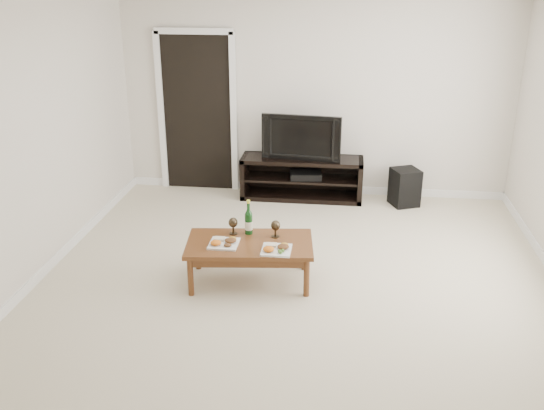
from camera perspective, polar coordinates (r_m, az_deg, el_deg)
The scene contains 13 objects.
floor at distance 5.75m, azimuth 2.17°, elevation -8.24°, with size 5.50×5.50×0.00m, color beige.
back_wall at distance 7.90m, azimuth 4.10°, elevation 10.21°, with size 5.00×0.04×2.60m, color beige.
doorway at distance 8.15m, azimuth -7.03°, elevation 8.48°, with size 0.90×0.02×2.05m, color black.
media_console at distance 7.91m, azimuth 2.81°, elevation 2.56°, with size 1.57×0.45×0.55m, color black.
television at distance 7.75m, azimuth 2.89°, elevation 6.51°, with size 1.01×0.13×0.58m, color black.
av_receiver at distance 7.88m, azimuth 3.19°, elevation 2.86°, with size 0.40×0.30×0.08m, color black.
subwoofer at distance 7.87m, azimuth 12.38°, elevation 1.65°, with size 0.32×0.32×0.47m, color black.
coffee_table at distance 5.84m, azimuth -2.10°, elevation -5.39°, with size 1.19×0.65×0.42m, color brown.
plate_left at distance 5.70m, azimuth -4.56°, elevation -3.43°, with size 0.27×0.27×0.07m, color white.
plate_right at distance 5.56m, azimuth 0.42°, elevation -4.03°, with size 0.27×0.27×0.07m, color white.
wine_bottle at distance 5.86m, azimuth -2.22°, elevation -1.13°, with size 0.07×0.07×0.35m, color #103B13.
goblet_left at distance 5.89m, azimuth -3.67°, elevation -1.98°, with size 0.09×0.09×0.17m, color #342A1C, non-canonical shape.
goblet_right at distance 5.81m, azimuth 0.33°, elevation -2.26°, with size 0.09×0.09×0.17m, color #342A1C, non-canonical shape.
Camera 1 is at (0.40, -4.96, 2.86)m, focal length 40.00 mm.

